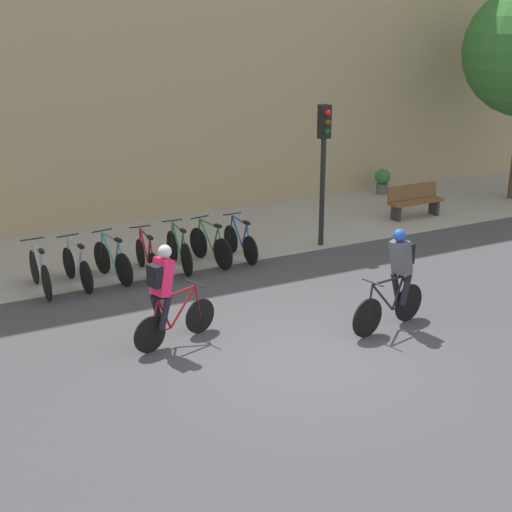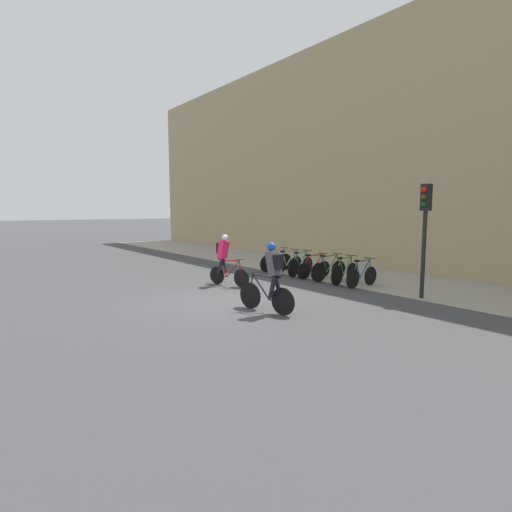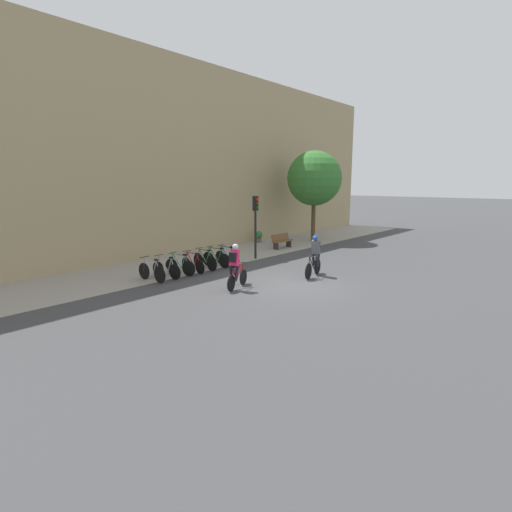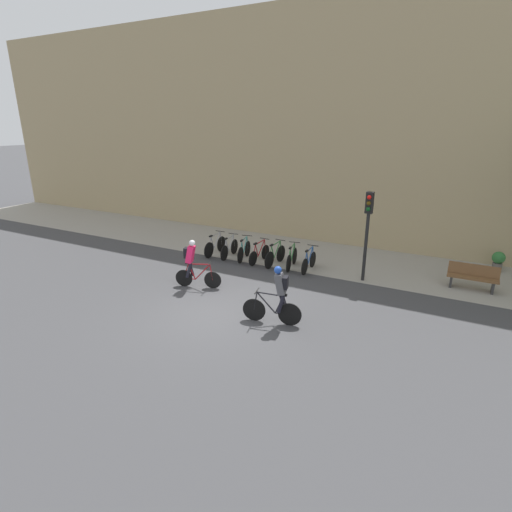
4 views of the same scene
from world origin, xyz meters
name	(u,v)px [view 3 (image 3 of 4)]	position (x,y,z in m)	size (l,w,h in m)	color
ground	(293,285)	(0.00, 0.00, 0.00)	(200.00, 200.00, 0.00)	#3D3D3F
kerb_strip	(183,263)	(0.00, 6.75, 0.00)	(44.00, 4.50, 0.01)	gray
building_facade	(148,156)	(0.00, 9.30, 5.36)	(44.00, 0.60, 10.73)	tan
cyclist_pink	(235,265)	(-1.89, 1.34, 0.95)	(1.62, 0.64, 1.75)	black
cyclist_grey	(315,255)	(1.94, 0.22, 0.95)	(1.74, 0.56, 1.79)	black
parked_bike_0	(152,271)	(-3.23, 4.80, 0.41)	(0.46, 1.76, 0.99)	black
parked_bike_1	(166,269)	(-2.49, 4.80, 0.40)	(0.46, 1.68, 0.97)	black
parked_bike_2	(180,266)	(-1.75, 4.80, 0.41)	(0.48, 1.63, 0.98)	black
parked_bike_3	(193,264)	(-1.02, 4.80, 0.38)	(0.46, 1.64, 0.94)	black
parked_bike_4	(205,261)	(-0.29, 4.80, 0.41)	(0.46, 1.70, 0.99)	black
parked_bike_5	(216,259)	(0.45, 4.80, 0.41)	(0.46, 1.67, 0.98)	black
parked_bike_6	(227,257)	(1.19, 4.80, 0.39)	(0.46, 1.61, 0.96)	black
traffic_light_pole	(256,215)	(3.33, 4.79, 2.31)	(0.26, 0.30, 3.31)	black
bench	(282,241)	(6.93, 5.74, 0.47)	(1.63, 0.44, 0.89)	brown
street_tree_0	(314,179)	(10.95, 6.06, 4.26)	(3.70, 3.70, 6.13)	#4C3823
potted_plant	(259,236)	(7.81, 8.32, 0.44)	(0.48, 0.48, 0.78)	#56514C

